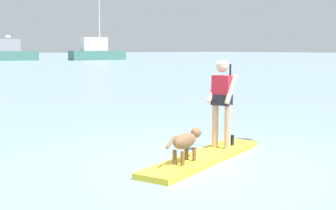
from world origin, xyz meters
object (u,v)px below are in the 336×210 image
at_px(moored_boat_far_starboard, 11,52).
at_px(moored_boat_port, 96,52).
at_px(person_paddler, 222,97).
at_px(dog, 186,141).
at_px(paddleboard, 210,155).

relative_size(moored_boat_far_starboard, moored_boat_port, 0.68).
xyz_separation_m(person_paddler, moored_boat_port, (35.64, 64.05, 0.40)).
distance_m(person_paddler, dog, 1.44).
bearing_deg(person_paddler, moored_boat_port, 60.91).
bearing_deg(paddleboard, person_paddler, 17.12).
height_order(paddleboard, moored_boat_far_starboard, moored_boat_far_starboard).
bearing_deg(paddleboard, moored_boat_port, 60.66).
height_order(paddleboard, moored_boat_port, moored_boat_port).
distance_m(paddleboard, moored_boat_far_starboard, 73.63).
relative_size(paddleboard, moored_boat_far_starboard, 0.42).
height_order(person_paddler, moored_boat_far_starboard, moored_boat_far_starboard).
bearing_deg(moored_boat_far_starboard, person_paddler, -108.05).
bearing_deg(dog, person_paddler, 17.12).
xyz_separation_m(person_paddler, dog, (-1.25, -0.38, -0.61)).
bearing_deg(person_paddler, moored_boat_far_starboard, 71.95).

